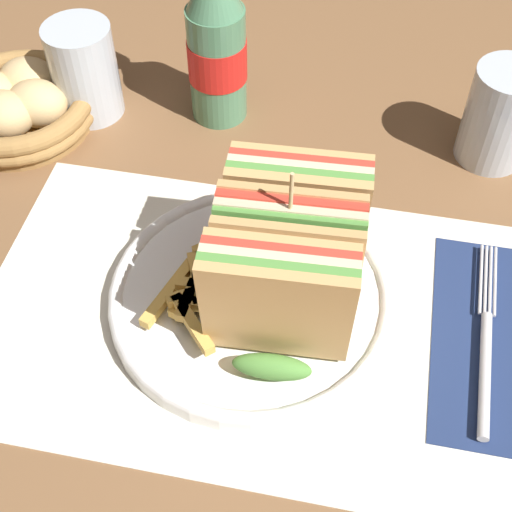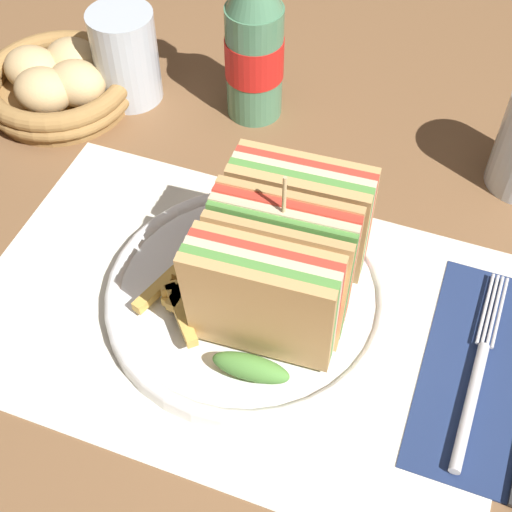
{
  "view_description": "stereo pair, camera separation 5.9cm",
  "coord_description": "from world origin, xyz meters",
  "px_view_note": "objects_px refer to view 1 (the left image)",
  "views": [
    {
      "loc": [
        0.05,
        -0.33,
        0.5
      ],
      "look_at": [
        -0.02,
        0.03,
        0.04
      ],
      "focal_mm": 50.0,
      "sensor_mm": 36.0,
      "label": 1
    },
    {
      "loc": [
        0.11,
        -0.31,
        0.5
      ],
      "look_at": [
        -0.02,
        0.03,
        0.04
      ],
      "focal_mm": 50.0,
      "sensor_mm": 36.0,
      "label": 2
    }
  ],
  "objects_px": {
    "fork": "(486,353)",
    "glass_near": "(498,121)",
    "bread_basket": "(16,105)",
    "club_sandwich": "(288,258)",
    "plate_main": "(251,296)",
    "glass_far": "(86,76)",
    "coke_bottle_near": "(217,44)"
  },
  "relations": [
    {
      "from": "glass_far",
      "to": "coke_bottle_near",
      "type": "bearing_deg",
      "value": 9.53
    },
    {
      "from": "plate_main",
      "to": "fork",
      "type": "distance_m",
      "value": 0.19
    },
    {
      "from": "glass_near",
      "to": "bread_basket",
      "type": "bearing_deg",
      "value": -174.46
    },
    {
      "from": "club_sandwich",
      "to": "glass_far",
      "type": "xyz_separation_m",
      "value": [
        -0.25,
        0.22,
        -0.03
      ]
    },
    {
      "from": "fork",
      "to": "bread_basket",
      "type": "bearing_deg",
      "value": 159.29
    },
    {
      "from": "glass_near",
      "to": "glass_far",
      "type": "bearing_deg",
      "value": -178.51
    },
    {
      "from": "glass_far",
      "to": "plate_main",
      "type": "bearing_deg",
      "value": -44.88
    },
    {
      "from": "fork",
      "to": "glass_near",
      "type": "relative_size",
      "value": 1.88
    },
    {
      "from": "plate_main",
      "to": "glass_near",
      "type": "bearing_deg",
      "value": 48.93
    },
    {
      "from": "coke_bottle_near",
      "to": "glass_far",
      "type": "distance_m",
      "value": 0.14
    },
    {
      "from": "fork",
      "to": "bread_basket",
      "type": "xyz_separation_m",
      "value": [
        -0.48,
        0.2,
        0.02
      ]
    },
    {
      "from": "plate_main",
      "to": "club_sandwich",
      "type": "bearing_deg",
      "value": -6.17
    },
    {
      "from": "plate_main",
      "to": "glass_near",
      "type": "height_order",
      "value": "glass_near"
    },
    {
      "from": "plate_main",
      "to": "club_sandwich",
      "type": "relative_size",
      "value": 1.48
    },
    {
      "from": "club_sandwich",
      "to": "fork",
      "type": "distance_m",
      "value": 0.18
    },
    {
      "from": "bread_basket",
      "to": "coke_bottle_near",
      "type": "bearing_deg",
      "value": 16.26
    },
    {
      "from": "glass_near",
      "to": "bread_basket",
      "type": "relative_size",
      "value": 0.62
    },
    {
      "from": "glass_near",
      "to": "fork",
      "type": "bearing_deg",
      "value": -91.14
    },
    {
      "from": "coke_bottle_near",
      "to": "club_sandwich",
      "type": "bearing_deg",
      "value": -65.2
    },
    {
      "from": "club_sandwich",
      "to": "coke_bottle_near",
      "type": "height_order",
      "value": "coke_bottle_near"
    },
    {
      "from": "club_sandwich",
      "to": "bread_basket",
      "type": "xyz_separation_m",
      "value": [
        -0.31,
        0.18,
        -0.05
      ]
    },
    {
      "from": "glass_far",
      "to": "bread_basket",
      "type": "distance_m",
      "value": 0.08
    },
    {
      "from": "fork",
      "to": "plate_main",
      "type": "bearing_deg",
      "value": 176.86
    },
    {
      "from": "fork",
      "to": "glass_near",
      "type": "distance_m",
      "value": 0.25
    },
    {
      "from": "fork",
      "to": "glass_far",
      "type": "xyz_separation_m",
      "value": [
        -0.41,
        0.23,
        0.04
      ]
    },
    {
      "from": "club_sandwich",
      "to": "fork",
      "type": "bearing_deg",
      "value": -4.7
    },
    {
      "from": "plate_main",
      "to": "glass_far",
      "type": "bearing_deg",
      "value": 135.12
    },
    {
      "from": "club_sandwich",
      "to": "glass_far",
      "type": "bearing_deg",
      "value": 138.32
    },
    {
      "from": "club_sandwich",
      "to": "coke_bottle_near",
      "type": "bearing_deg",
      "value": 114.8
    },
    {
      "from": "glass_far",
      "to": "bread_basket",
      "type": "height_order",
      "value": "glass_far"
    },
    {
      "from": "club_sandwich",
      "to": "glass_far",
      "type": "height_order",
      "value": "club_sandwich"
    },
    {
      "from": "club_sandwich",
      "to": "bread_basket",
      "type": "height_order",
      "value": "club_sandwich"
    }
  ]
}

